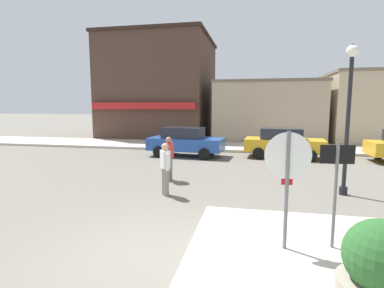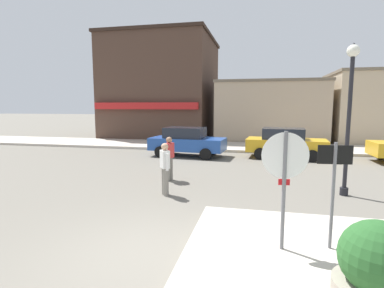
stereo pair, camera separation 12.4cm
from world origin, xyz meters
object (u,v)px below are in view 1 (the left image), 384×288
Objects in this scene: planter at (381,268)px; parked_car_second at (283,142)px; parked_car_nearest at (185,141)px; pedestrian_crossing_near at (169,157)px; stop_sign at (287,175)px; one_way_sign at (336,185)px; lamp_post at (349,98)px; pedestrian_crossing_far at (165,167)px.

parked_car_second is at bearing 90.87° from planter.
parked_car_nearest is 2.57× the size of pedestrian_crossing_near.
stop_sign reaches higher than planter.
lamp_post reaches higher than one_way_sign.
pedestrian_crossing_far is (0.99, -7.06, 0.06)m from parked_car_nearest.
one_way_sign is 1.30× the size of pedestrian_crossing_far.
lamp_post is 8.94m from parked_car_nearest.
lamp_post is 5.88m from pedestrian_crossing_far.
parked_car_second is (-0.18, 11.94, 0.25)m from planter.
pedestrian_crossing_near reaches higher than parked_car_nearest.
planter is 0.27× the size of lamp_post.
pedestrian_crossing_near is (0.60, -5.30, 0.06)m from parked_car_nearest.
parked_car_nearest is 5.18m from parked_car_second.
stop_sign is 5.04m from lamp_post.
planter is at bearing -45.02° from pedestrian_crossing_far.
parked_car_second is (0.95, 10.75, -0.71)m from stop_sign.
one_way_sign is at bearing -46.48° from pedestrian_crossing_near.
parked_car_nearest reaches higher than planter.
lamp_post is at bearing 79.40° from planter.
parked_car_second is at bearing 5.93° from parked_car_nearest.
stop_sign reaches higher than parked_car_nearest.
parked_car_nearest and parked_car_second have the same top height.
stop_sign is 0.56× the size of parked_car_second.
parked_car_second is (-1.21, 6.44, -2.15)m from lamp_post.
stop_sign is at bearing -44.52° from pedestrian_crossing_far.
planter is 11.94m from parked_car_second.
pedestrian_crossing_near is at bearing 174.06° from lamp_post.
one_way_sign is at bearing -107.55° from lamp_post.
pedestrian_crossing_near is 1.80m from pedestrian_crossing_far.
planter is 0.30× the size of parked_car_nearest.
planter is 0.76× the size of pedestrian_crossing_far.
parked_car_second is at bearing 100.65° from lamp_post.
pedestrian_crossing_near is at bearing 126.26° from stop_sign.
lamp_post is at bearing -42.86° from parked_car_nearest.
lamp_post reaches higher than planter.
planter is at bearing -100.60° from lamp_post.
one_way_sign reaches higher than planter.
parked_car_second is at bearing 61.28° from pedestrian_crossing_far.
stop_sign reaches higher than pedestrian_crossing_near.
planter is (1.13, -1.19, -0.96)m from stop_sign.
parked_car_nearest is (-6.36, 5.90, -2.15)m from lamp_post.
pedestrian_crossing_far reaches higher than planter.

